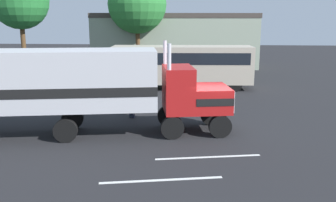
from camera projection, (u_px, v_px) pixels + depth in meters
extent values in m
plane|color=#232326|center=(206.00, 132.00, 18.95)|extent=(120.00, 120.00, 0.00)
cube|color=silver|center=(208.00, 157.00, 15.54)|extent=(4.35, 0.99, 0.01)
cube|color=silver|center=(162.00, 180.00, 13.36)|extent=(4.35, 1.00, 0.01)
cube|color=#B21919|center=(210.00, 98.00, 18.77)|extent=(2.20, 2.77, 1.20)
cube|color=#B21919|center=(178.00, 89.00, 18.51)|extent=(1.80, 2.70, 2.20)
cube|color=silver|center=(228.00, 98.00, 18.86)|extent=(0.44, 2.08, 1.08)
cube|color=black|center=(210.00, 97.00, 18.76)|extent=(2.21, 2.81, 0.36)
cylinder|color=silver|center=(165.00, 74.00, 19.40)|extent=(0.18, 0.18, 3.40)
cylinder|color=silver|center=(169.00, 81.00, 17.26)|extent=(0.18, 0.18, 3.40)
cube|color=silver|center=(45.00, 80.00, 17.80)|extent=(10.79, 4.34, 2.80)
cube|color=black|center=(46.00, 89.00, 17.89)|extent=(10.80, 4.38, 0.44)
cylinder|color=silver|center=(183.00, 107.00, 20.09)|extent=(1.39, 0.85, 0.64)
cylinder|color=black|center=(211.00, 115.00, 20.12)|extent=(1.13, 0.48, 1.10)
cylinder|color=black|center=(220.00, 126.00, 17.98)|extent=(1.13, 0.48, 1.10)
cylinder|color=black|center=(168.00, 116.00, 19.91)|extent=(1.13, 0.48, 1.10)
cylinder|color=black|center=(172.00, 128.00, 17.77)|extent=(1.13, 0.48, 1.10)
cylinder|color=black|center=(73.00, 118.00, 19.45)|extent=(1.13, 0.48, 1.10)
cylinder|color=black|center=(65.00, 131.00, 17.31)|extent=(1.13, 0.48, 1.10)
cylinder|color=#2D3347|center=(133.00, 111.00, 21.53)|extent=(0.18, 0.18, 0.82)
cylinder|color=#2D3347|center=(131.00, 111.00, 21.57)|extent=(0.18, 0.18, 0.82)
cylinder|color=gray|center=(132.00, 99.00, 21.40)|extent=(0.34, 0.34, 0.58)
sphere|color=tan|center=(131.00, 92.00, 21.31)|extent=(0.23, 0.23, 0.23)
cube|color=black|center=(133.00, 98.00, 21.58)|extent=(0.28, 0.20, 0.36)
cube|color=#BFB29E|center=(182.00, 65.00, 29.92)|extent=(11.12, 3.16, 2.90)
cube|color=black|center=(182.00, 57.00, 29.80)|extent=(10.47, 3.16, 0.90)
cylinder|color=black|center=(231.00, 80.00, 31.26)|extent=(1.01, 0.34, 1.00)
cylinder|color=black|center=(235.00, 85.00, 29.07)|extent=(1.01, 0.34, 1.00)
cylinder|color=black|center=(137.00, 80.00, 31.41)|extent=(1.01, 0.34, 1.00)
cylinder|color=black|center=(135.00, 85.00, 29.21)|extent=(1.01, 0.34, 1.00)
cube|color=#B7B7BC|center=(58.00, 78.00, 31.30)|extent=(4.65, 2.54, 0.70)
cube|color=#1E232D|center=(55.00, 71.00, 31.14)|extent=(2.36, 2.00, 0.55)
cylinder|color=black|center=(78.00, 80.00, 32.28)|extent=(0.67, 0.33, 0.64)
cylinder|color=black|center=(75.00, 84.00, 30.76)|extent=(0.67, 0.33, 0.64)
cylinder|color=black|center=(42.00, 81.00, 31.98)|extent=(0.67, 0.33, 0.64)
cylinder|color=black|center=(37.00, 84.00, 30.47)|extent=(0.67, 0.33, 0.64)
cylinder|color=brown|center=(24.00, 49.00, 35.69)|extent=(0.44, 0.44, 5.28)
sphere|color=#277A35|center=(20.00, 0.00, 34.71)|extent=(5.28, 5.28, 5.28)
cylinder|color=brown|center=(138.00, 49.00, 38.40)|extent=(0.44, 0.44, 4.85)
sphere|color=#2D7F36|center=(137.00, 4.00, 37.42)|extent=(5.85, 5.85, 5.85)
cube|color=gray|center=(174.00, 41.00, 42.19)|extent=(18.71, 8.96, 6.04)
cube|color=#3F3833|center=(174.00, 15.00, 41.58)|extent=(18.82, 9.08, 0.50)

